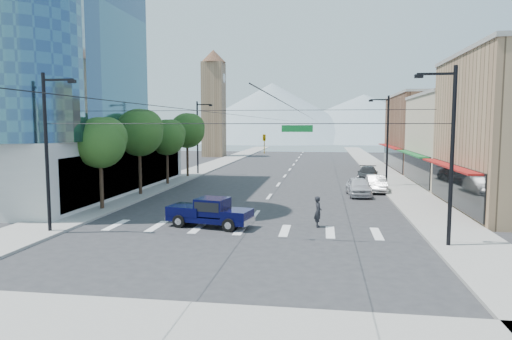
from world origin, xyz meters
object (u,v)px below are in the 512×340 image
object	(u,v)px
pickup_truck	(210,212)
pedestrian	(318,212)
parked_car_far	(368,174)
parked_car_mid	(376,184)
parked_car_near	(358,187)

from	to	relation	value
pickup_truck	pedestrian	size ratio (longest dim) A/B	2.89
pickup_truck	parked_car_far	xyz separation A→B (m)	(11.61, 24.50, -0.13)
parked_car_mid	pickup_truck	bearing A→B (deg)	-125.66
parked_car_mid	pedestrian	bearing A→B (deg)	-108.48
pickup_truck	parked_car_near	distance (m)	16.75
pedestrian	parked_car_far	distance (m)	24.23
pedestrian	parked_car_near	world-z (taller)	pedestrian
pedestrian	parked_car_near	distance (m)	13.19
pedestrian	parked_car_near	xyz separation A→B (m)	(3.32, 12.76, -0.14)
parked_car_mid	parked_car_far	distance (m)	8.24
pickup_truck	parked_car_near	xyz separation A→B (m)	(9.81, 13.58, -0.11)
parked_car_far	pickup_truck	bearing A→B (deg)	-110.06
parked_car_far	pedestrian	bearing A→B (deg)	-96.91
pedestrian	parked_car_mid	distance (m)	16.27
pickup_truck	parked_car_mid	xyz separation A→B (m)	(11.61, 16.26, -0.15)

